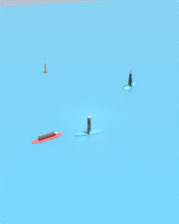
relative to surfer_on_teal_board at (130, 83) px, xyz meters
name	(u,v)px	position (x,y,z in m)	size (l,w,h in m)	color
ground_plane	(90,116)	(-6.85, -5.19, -0.44)	(120.00, 120.00, 0.00)	#1E6B93
surfer_on_teal_board	(130,83)	(0.00, 0.00, 0.00)	(2.38, 2.02, 2.19)	#33C6CC
surfer_on_blue_board	(89,129)	(-7.87, -8.03, -0.02)	(2.81, 0.71, 1.75)	#1E8CD1
surfer_on_red_board	(47,137)	(-11.60, -7.61, -0.30)	(3.06, 1.36, 0.41)	red
marker_buoy	(46,71)	(-8.51, 7.63, -0.19)	(0.40, 0.40, 1.34)	red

